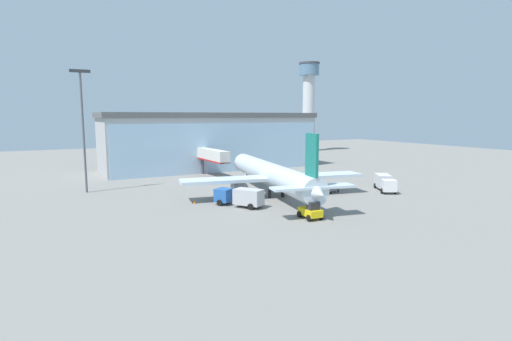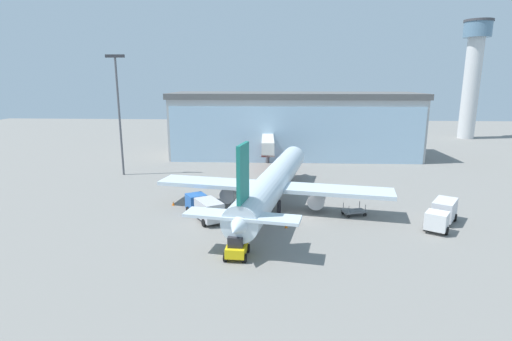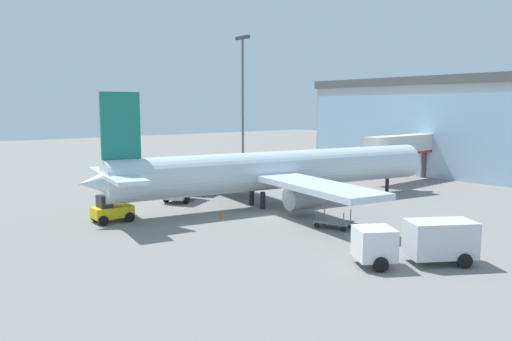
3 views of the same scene
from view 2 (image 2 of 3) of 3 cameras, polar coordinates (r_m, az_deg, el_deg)
name	(u,v)px [view 2 (image 2 of 3)]	position (r m, az deg, el deg)	size (l,w,h in m)	color
ground	(304,217)	(49.37, 6.83, -6.65)	(240.00, 240.00, 0.00)	gray
terminal_building	(294,125)	(87.57, 5.44, 6.54)	(52.71, 16.98, 13.69)	#A8A8A8
jet_bridge	(268,145)	(74.62, 1.70, 3.71)	(2.70, 13.90, 5.92)	beige
control_tower	(473,71)	(128.41, 28.58, 12.42)	(7.49, 7.49, 32.15)	silver
apron_light_mast	(119,106)	(72.61, -19.03, 8.70)	(3.20, 0.40, 20.47)	#59595E
airplane	(274,182)	(51.97, 2.54, -1.69)	(30.26, 37.50, 10.74)	silver
catering_truck	(205,207)	(48.44, -7.33, -5.22)	(5.80, 7.33, 2.65)	#2659A5
fuel_truck	(442,213)	(50.74, 25.04, -5.53)	(5.71, 7.36, 2.65)	silver
baggage_cart	(354,211)	(51.04, 13.83, -5.69)	(3.16, 2.40, 1.50)	slate
pushback_tug	(237,247)	(38.34, -2.78, -10.91)	(2.29, 3.28, 2.30)	yellow
safety_cone_nose	(286,226)	(45.74, 4.35, -7.84)	(0.36, 0.36, 0.55)	orange
safety_cone_wingtip	(173,203)	(54.55, -11.72, -4.63)	(0.36, 0.36, 0.55)	orange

